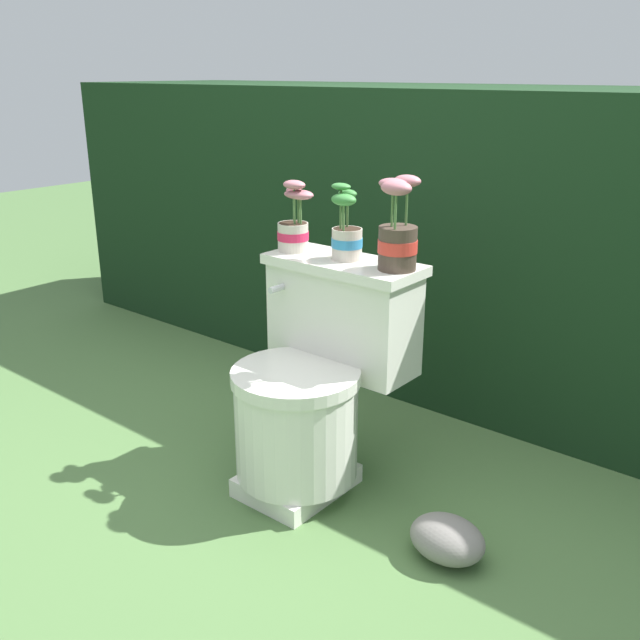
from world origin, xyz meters
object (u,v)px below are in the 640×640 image
(toilet, at_px, (314,384))
(garden_stone, at_px, (447,539))
(potted_plant_left, at_px, (294,222))
(potted_plant_middle, at_px, (398,234))
(potted_plant_midleft, at_px, (346,233))

(toilet, relative_size, garden_stone, 3.32)
(potted_plant_left, bearing_deg, potted_plant_middle, 2.61)
(potted_plant_middle, bearing_deg, toilet, -141.97)
(toilet, distance_m, garden_stone, 0.59)
(potted_plant_midleft, bearing_deg, garden_stone, -23.65)
(toilet, distance_m, potted_plant_middle, 0.52)
(toilet, relative_size, potted_plant_midleft, 2.99)
(toilet, distance_m, potted_plant_midleft, 0.46)
(potted_plant_middle, relative_size, garden_stone, 1.29)
(potted_plant_midleft, height_order, garden_stone, potted_plant_midleft)
(potted_plant_left, relative_size, garden_stone, 1.08)
(toilet, bearing_deg, potted_plant_midleft, 88.49)
(toilet, relative_size, potted_plant_middle, 2.58)
(toilet, bearing_deg, potted_plant_left, 145.29)
(toilet, height_order, garden_stone, toilet)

